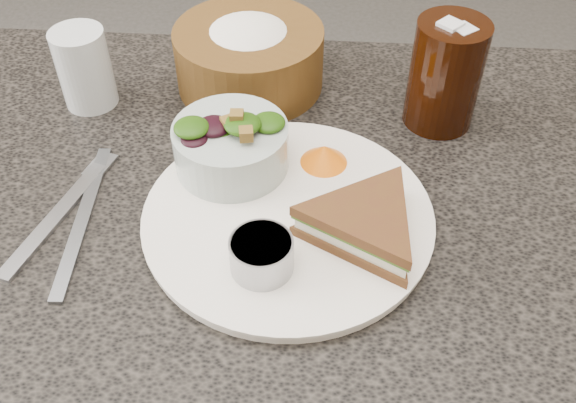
# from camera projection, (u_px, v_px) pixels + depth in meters

# --- Properties ---
(dining_table) EXTENTS (1.00, 0.70, 0.75)m
(dining_table) POSITION_uv_depth(u_px,v_px,m) (262.00, 389.00, 0.95)
(dining_table) COLOR black
(dining_table) RESTS_ON floor
(dinner_plate) EXTENTS (0.30, 0.30, 0.01)m
(dinner_plate) POSITION_uv_depth(u_px,v_px,m) (288.00, 218.00, 0.67)
(dinner_plate) COLOR white
(dinner_plate) RESTS_ON dining_table
(sandwich) EXTENTS (0.20, 0.20, 0.04)m
(sandwich) POSITION_uv_depth(u_px,v_px,m) (366.00, 224.00, 0.62)
(sandwich) COLOR #492F14
(sandwich) RESTS_ON dinner_plate
(salad_bowl) EXTENTS (0.15, 0.15, 0.07)m
(salad_bowl) POSITION_uv_depth(u_px,v_px,m) (231.00, 140.00, 0.69)
(salad_bowl) COLOR #A5B4AF
(salad_bowl) RESTS_ON dinner_plate
(dressing_ramekin) EXTENTS (0.08, 0.08, 0.04)m
(dressing_ramekin) POSITION_uv_depth(u_px,v_px,m) (262.00, 255.00, 0.60)
(dressing_ramekin) COLOR #919297
(dressing_ramekin) RESTS_ON dinner_plate
(orange_wedge) EXTENTS (0.08, 0.08, 0.02)m
(orange_wedge) POSITION_uv_depth(u_px,v_px,m) (324.00, 155.00, 0.71)
(orange_wedge) COLOR orange
(orange_wedge) RESTS_ON dinner_plate
(fork) EXTENTS (0.07, 0.17, 0.00)m
(fork) POSITION_uv_depth(u_px,v_px,m) (55.00, 218.00, 0.67)
(fork) COLOR #A1A3AB
(fork) RESTS_ON dining_table
(knife) EXTENTS (0.03, 0.22, 0.00)m
(knife) POSITION_uv_depth(u_px,v_px,m) (83.00, 218.00, 0.67)
(knife) COLOR gray
(knife) RESTS_ON dining_table
(bread_basket) EXTENTS (0.25, 0.25, 0.11)m
(bread_basket) POSITION_uv_depth(u_px,v_px,m) (249.00, 48.00, 0.81)
(bread_basket) COLOR brown
(bread_basket) RESTS_ON dining_table
(cola_glass) EXTENTS (0.08, 0.08, 0.14)m
(cola_glass) POSITION_uv_depth(u_px,v_px,m) (446.00, 70.00, 0.74)
(cola_glass) COLOR black
(cola_glass) RESTS_ON dining_table
(water_glass) EXTENTS (0.07, 0.07, 0.10)m
(water_glass) POSITION_uv_depth(u_px,v_px,m) (84.00, 68.00, 0.78)
(water_glass) COLOR silver
(water_glass) RESTS_ON dining_table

